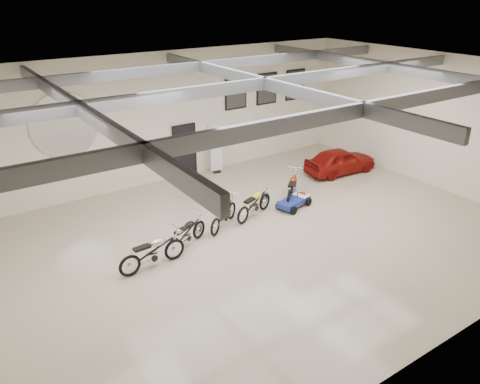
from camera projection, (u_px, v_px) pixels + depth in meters
floor at (262, 237)px, 14.53m from camera, size 16.00×12.00×0.01m
ceiling at (265, 74)px, 12.51m from camera, size 16.00×12.00×0.01m
back_wall at (171, 117)px, 18.07m from camera, size 16.00×0.02×5.00m
right_wall at (433, 121)px, 17.61m from camera, size 0.02×12.00×5.00m
ceiling_beams at (265, 83)px, 12.61m from camera, size 15.80×11.80×0.32m
door at (185, 151)px, 18.88m from camera, size 0.92×0.08×2.10m
logo_plaque at (64, 126)px, 15.87m from camera, size 2.30×0.06×1.16m
poster_left at (236, 93)px, 19.33m from camera, size 1.05×0.08×1.35m
poster_mid at (267, 89)px, 20.15m from camera, size 1.05×0.08×1.35m
poster_right at (295, 85)px, 20.97m from camera, size 1.05×0.08×1.35m
oil_sign at (214, 130)px, 19.33m from camera, size 0.72×0.10×0.72m
banner_stand at (216, 150)px, 19.19m from camera, size 0.56×0.30×1.98m
motorcycle_silver at (152, 251)px, 12.78m from camera, size 2.00×0.75×1.02m
motorcycle_black at (186, 233)px, 13.82m from camera, size 1.85×1.26×0.93m
motorcycle_gold at (223, 214)px, 15.00m from camera, size 1.81×1.45×0.93m
motorcycle_yellow at (254, 203)px, 15.66m from camera, size 1.95×1.19×0.97m
motorcycle_red at (292, 187)px, 16.93m from camera, size 1.80×1.69×0.98m
go_kart at (296, 198)px, 16.48m from camera, size 1.77×1.15×0.59m
vintage_car at (340, 161)px, 19.34m from camera, size 1.50×3.22×1.07m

